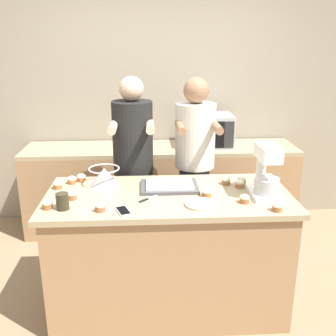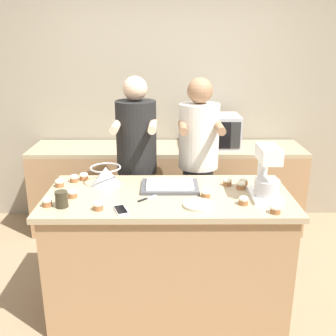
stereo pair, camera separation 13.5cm
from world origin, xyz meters
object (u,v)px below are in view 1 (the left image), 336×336
at_px(cell_phone, 123,211).
at_px(cupcake_11, 100,207).
at_px(person_right, 194,171).
at_px(cupcake_2, 277,207).
at_px(cupcake_0, 226,181).
at_px(mixing_bowl, 104,176).
at_px(cupcake_4, 244,199).
at_px(cupcake_5, 72,180).
at_px(baking_tray, 169,186).
at_px(cupcake_9, 47,204).
at_px(person_left, 134,171).
at_px(cupcake_1, 57,185).
at_px(knife, 149,198).
at_px(cupcake_3, 72,195).
at_px(cupcake_10, 240,184).
at_px(stand_mixer, 266,174).
at_px(small_plate, 200,204).
at_px(cupcake_8, 206,193).
at_px(drinking_glass, 62,201).
at_px(cupcake_7, 242,180).
at_px(cupcake_6, 81,178).
at_px(microwave_oven, 210,131).

bearing_deg(cell_phone, cupcake_11, 173.36).
distance_m(person_right, cupcake_2, 1.03).
relative_size(cell_phone, cupcake_0, 2.37).
relative_size(mixing_bowl, cupcake_4, 3.45).
bearing_deg(cupcake_5, baking_tray, -10.61).
bearing_deg(cupcake_9, cupcake_0, 17.00).
relative_size(cupcake_2, cupcake_4, 1.00).
bearing_deg(person_left, cupcake_1, -139.70).
bearing_deg(baking_tray, mixing_bowl, 169.76).
xyz_separation_m(person_right, knife, (-0.40, -0.69, 0.04)).
bearing_deg(cupcake_3, person_left, 59.26).
xyz_separation_m(mixing_bowl, cupcake_10, (1.00, -0.10, -0.04)).
distance_m(stand_mixer, cell_phone, 1.01).
xyz_separation_m(baking_tray, cell_phone, (-0.32, -0.40, -0.01)).
xyz_separation_m(small_plate, cupcake_2, (0.47, -0.12, 0.02)).
height_order(knife, cupcake_0, cupcake_0).
bearing_deg(cupcake_8, knife, -178.14).
bearing_deg(mixing_bowl, drinking_glass, -118.12).
bearing_deg(cupcake_0, drinking_glass, -160.96).
bearing_deg(cupcake_7, cupcake_2, -78.38).
bearing_deg(cupcake_6, cupcake_11, -70.26).
xyz_separation_m(stand_mixer, knife, (-0.80, -0.01, -0.16)).
bearing_deg(cupcake_5, knife, -29.48).
xyz_separation_m(cupcake_5, cupcake_11, (0.27, -0.52, 0.00)).
distance_m(cupcake_0, cupcake_5, 1.16).
height_order(person_right, cupcake_9, person_right).
bearing_deg(cupcake_7, cupcake_1, -178.82).
xyz_separation_m(cell_phone, cupcake_2, (0.98, -0.04, 0.02)).
relative_size(microwave_oven, cell_phone, 2.82).
bearing_deg(cupcake_10, cupcake_1, 177.75).
xyz_separation_m(baking_tray, drinking_glass, (-0.71, -0.34, 0.04)).
height_order(baking_tray, cupcake_0, cupcake_0).
bearing_deg(cupcake_8, cupcake_10, 30.89).
bearing_deg(person_left, cell_phone, -92.65).
xyz_separation_m(drinking_glass, cupcake_4, (1.19, 0.03, -0.02)).
bearing_deg(knife, cupcake_6, 144.04).
bearing_deg(drinking_glass, mixing_bowl, 61.88).
distance_m(cupcake_1, cupcake_5, 0.13).
height_order(microwave_oven, small_plate, microwave_oven).
bearing_deg(cupcake_11, cupcake_2, -3.06).
height_order(cell_phone, cupcake_3, cupcake_3).
xyz_separation_m(microwave_oven, cupcake_9, (-1.30, -1.56, -0.12)).
height_order(knife, cupcake_1, cupcake_1).
bearing_deg(stand_mixer, microwave_oven, 96.59).
bearing_deg(cupcake_8, person_right, 89.88).
xyz_separation_m(cupcake_0, cupcake_9, (-1.24, -0.38, 0.00)).
height_order(cupcake_1, cupcake_4, same).
bearing_deg(cupcake_6, cupcake_9, -105.45).
distance_m(person_right, cupcake_1, 1.16).
bearing_deg(microwave_oven, stand_mixer, -83.41).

